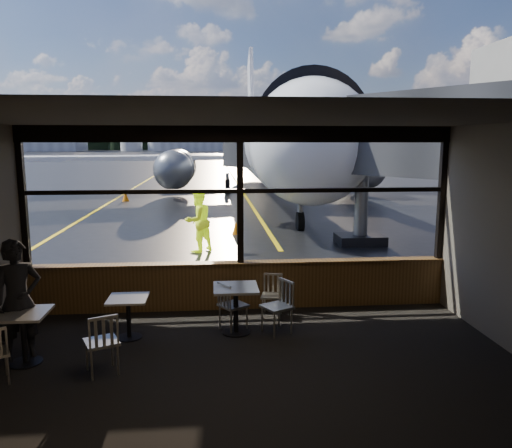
{
  "coord_description": "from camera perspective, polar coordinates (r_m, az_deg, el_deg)",
  "views": [
    {
      "loc": [
        -0.54,
        -9.33,
        3.2
      ],
      "look_at": [
        0.39,
        1.0,
        1.5
      ],
      "focal_mm": 35.0,
      "sensor_mm": 36.0,
      "label": 1
    }
  ],
  "objects": [
    {
      "name": "ground_crew",
      "position": [
        14.73,
        -6.65,
        0.38
      ],
      "size": [
        1.14,
        1.13,
        1.86
      ],
      "primitive_type": "imported",
      "rotation": [
        0.0,
        0.0,
        3.88
      ],
      "color": "#BFF219",
      "rests_on": "ground_plane"
    },
    {
      "name": "chair_mid_s",
      "position": [
        7.43,
        -17.24,
        -12.83
      ],
      "size": [
        0.65,
        0.65,
        0.91
      ],
      "primitive_type": null,
      "rotation": [
        0.0,
        0.0,
        0.41
      ],
      "color": "#ACA89B",
      "rests_on": "carpet_floor"
    },
    {
      "name": "cone_nose",
      "position": [
        17.55,
        -2.28,
        -0.47
      ],
      "size": [
        0.32,
        0.32,
        0.44
      ],
      "primitive_type": "cone",
      "color": "#E73E07",
      "rests_on": "ground_plane"
    },
    {
      "name": "mullion_centre",
      "position": [
        9.4,
        -1.83,
        3.19
      ],
      "size": [
        0.12,
        0.12,
        2.6
      ],
      "primitive_type": "cube",
      "color": "black",
      "rests_on": "ground"
    },
    {
      "name": "jet_bridge",
      "position": [
        15.42,
        10.5,
        6.03
      ],
      "size": [
        8.84,
        10.81,
        4.72
      ],
      "primitive_type": null,
      "color": "#2C2C2F",
      "rests_on": "ground_plane"
    },
    {
      "name": "chair_near_w",
      "position": [
        8.67,
        -2.62,
        -9.32
      ],
      "size": [
        0.65,
        0.65,
        0.86
      ],
      "primitive_type": null,
      "rotation": [
        0.0,
        0.0,
        -0.99
      ],
      "color": "#ADA89C",
      "rests_on": "carpet_floor"
    },
    {
      "name": "chair_near_n",
      "position": [
        9.28,
        1.85,
        -8.26
      ],
      "size": [
        0.52,
        0.52,
        0.8
      ],
      "primitive_type": null,
      "rotation": [
        0.0,
        0.0,
        2.91
      ],
      "color": "#ABA69A",
      "rests_on": "carpet_floor"
    },
    {
      "name": "hangar_left",
      "position": [
        201.68,
        -25.62,
        9.08
      ],
      "size": [
        45.0,
        18.0,
        11.0
      ],
      "primitive_type": null,
      "color": "silver",
      "rests_on": "ground_plane"
    },
    {
      "name": "cafe_table_left",
      "position": [
        8.16,
        -24.99,
        -11.75
      ],
      "size": [
        0.71,
        0.71,
        0.78
      ],
      "primitive_type": null,
      "color": "#A39E96",
      "rests_on": "carpet_floor"
    },
    {
      "name": "carpet_floor",
      "position": [
        7.11,
        -0.27,
        -17.36
      ],
      "size": [
        8.0,
        6.0,
        0.01
      ],
      "primitive_type": "cube",
      "color": "black",
      "rests_on": "ground"
    },
    {
      "name": "treeline",
      "position": [
        219.35,
        -5.06,
        10.02
      ],
      "size": [
        360.0,
        3.0,
        12.0
      ],
      "primitive_type": "cube",
      "color": "black",
      "rests_on": "ground_plane"
    },
    {
      "name": "cafe_table_near",
      "position": [
        8.54,
        -2.32,
        -9.79
      ],
      "size": [
        0.74,
        0.74,
        0.81
      ],
      "primitive_type": null,
      "color": "#9E9992",
      "rests_on": "carpet_floor"
    },
    {
      "name": "ceiling",
      "position": [
        6.36,
        -0.3,
        12.0
      ],
      "size": [
        8.0,
        6.0,
        0.04
      ],
      "primitive_type": "cube",
      "color": "#38332D",
      "rests_on": "ground"
    },
    {
      "name": "passenger",
      "position": [
        8.2,
        -25.53,
        -7.87
      ],
      "size": [
        0.79,
        0.72,
        1.82
      ],
      "primitive_type": "imported",
      "rotation": [
        0.0,
        0.0,
        0.55
      ],
      "color": "black",
      "rests_on": "carpet_floor"
    },
    {
      "name": "ground_plane",
      "position": [
        129.37,
        -4.93,
        7.87
      ],
      "size": [
        520.0,
        520.0,
        0.0
      ],
      "primitive_type": "plane",
      "color": "black",
      "rests_on": "ground"
    },
    {
      "name": "hangar_mid",
      "position": [
        194.34,
        -5.04,
        9.82
      ],
      "size": [
        38.0,
        15.0,
        10.0
      ],
      "primitive_type": null,
      "color": "silver",
      "rests_on": "ground_plane"
    },
    {
      "name": "window_sill",
      "position": [
        9.74,
        -1.78,
        -7.09
      ],
      "size": [
        8.0,
        0.28,
        0.9
      ],
      "primitive_type": "cube",
      "color": "#4F3318",
      "rests_on": "ground"
    },
    {
      "name": "hangar_right",
      "position": [
        196.89,
        12.98,
        9.91
      ],
      "size": [
        50.0,
        20.0,
        12.0
      ],
      "primitive_type": null,
      "color": "silver",
      "rests_on": "ground_plane"
    },
    {
      "name": "airliner",
      "position": [
        31.08,
        1.34,
        14.26
      ],
      "size": [
        32.72,
        39.02,
        11.76
      ],
      "primitive_type": null,
      "rotation": [
        0.0,
        0.0,
        -0.02
      ],
      "color": "white",
      "rests_on": "ground_plane"
    },
    {
      "name": "cafe_table_mid",
      "position": [
        8.6,
        -14.35,
        -10.37
      ],
      "size": [
        0.63,
        0.63,
        0.7
      ],
      "primitive_type": null,
      "color": "#A6A198",
      "rests_on": "carpet_floor"
    },
    {
      "name": "cone_wing",
      "position": [
        28.33,
        -14.69,
        3.08
      ],
      "size": [
        0.39,
        0.39,
        0.54
      ],
      "primitive_type": "cone",
      "color": "orange",
      "rests_on": "ground_plane"
    },
    {
      "name": "chair_near_e",
      "position": [
        8.51,
        2.39,
        -9.5
      ],
      "size": [
        0.68,
        0.68,
        0.92
      ],
      "primitive_type": null,
      "rotation": [
        0.0,
        0.0,
        2.07
      ],
      "color": "#ABA79B",
      "rests_on": "carpet_floor"
    },
    {
      "name": "fuel_tank_b",
      "position": [
        192.32,
        -11.08,
        9.1
      ],
      "size": [
        8.0,
        8.0,
        6.0
      ],
      "primitive_type": "cylinder",
      "color": "silver",
      "rests_on": "ground_plane"
    },
    {
      "name": "wall_back",
      "position": [
        3.67,
        3.79,
        -14.01
      ],
      "size": [
        8.0,
        0.04,
        3.5
      ],
      "primitive_type": "cube",
      "color": "#534C42",
      "rests_on": "ground"
    },
    {
      "name": "mullion_right",
      "position": [
        10.4,
        20.48,
        3.2
      ],
      "size": [
        0.12,
        0.12,
        2.6
      ],
      "primitive_type": "cube",
      "color": "black",
      "rests_on": "ground"
    },
    {
      "name": "mullion_left",
      "position": [
        9.99,
        -25.12,
        2.68
      ],
      "size": [
        0.12,
        0.12,
        2.6
      ],
      "primitive_type": "cube",
      "color": "black",
      "rests_on": "ground"
    },
    {
      "name": "fuel_tank_c",
      "position": [
        191.56,
        -8.06,
        9.18
      ],
      "size": [
        8.0,
        8.0,
        6.0
      ],
      "primitive_type": "cylinder",
      "color": "silver",
      "rests_on": "ground_plane"
    },
    {
      "name": "fuel_tank_a",
      "position": [
        193.59,
        -14.06,
        8.99
      ],
      "size": [
        8.0,
        8.0,
        6.0
      ],
      "primitive_type": "cylinder",
      "color": "silver",
      "rests_on": "ground_plane"
    },
    {
      "name": "window_transom",
      "position": [
        9.39,
        -1.84,
        3.8
      ],
      "size": [
        8.0,
        0.1,
        0.08
      ],
      "primitive_type": "cube",
      "color": "black",
      "rests_on": "ground"
    },
    {
      "name": "window_header",
      "position": [
        9.35,
        -1.87,
        10.22
      ],
      "size": [
        8.0,
        0.18,
        0.3
      ],
      "primitive_type": "cube",
      "color": "black",
      "rests_on": "ground"
    }
  ]
}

